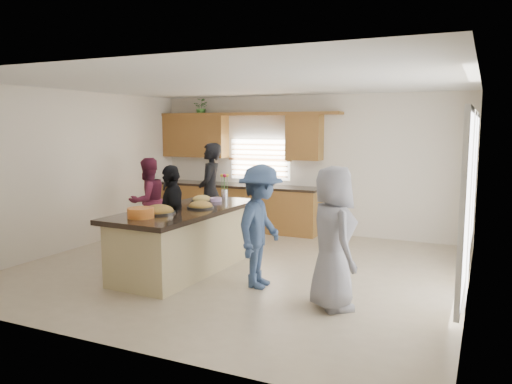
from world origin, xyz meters
The scene contains 18 objects.
floor centered at (0.00, 0.00, 0.00)m, with size 6.50×6.50×0.00m, color #C2AF90.
room_shell centered at (0.00, 0.00, 1.90)m, with size 6.52×6.02×2.81m.
back_cabinetry centered at (-1.47, 2.73, 0.91)m, with size 4.08×0.66×2.46m.
right_wall_glazing centered at (3.22, -0.13, 1.34)m, with size 0.06×4.00×2.25m.
island centered at (-0.69, -0.41, 0.45)m, with size 1.24×2.74×0.95m.
platter_front centered at (-0.80, -0.94, 0.98)m, with size 0.47×0.47×0.19m.
platter_mid centered at (-0.50, -0.29, 0.98)m, with size 0.41×0.41×0.16m.
platter_back centered at (-0.84, 0.32, 0.98)m, with size 0.35×0.35×0.14m.
salad_bowl centered at (-0.81, -1.33, 1.03)m, with size 0.36×0.36×0.14m.
clear_cup centered at (-0.35, -1.31, 0.99)m, with size 0.07×0.07×0.09m, color white.
plate_stack centered at (-0.65, 0.41, 0.98)m, with size 0.22×0.22×0.05m, color #B994D8.
flower_vase centered at (-0.65, 0.75, 1.18)m, with size 0.14×0.14×0.42m.
potted_plant centered at (-2.33, 2.82, 2.58)m, with size 0.33×0.28×0.36m, color #3A7B31.
woman_left_back centered at (-1.38, 1.52, 0.93)m, with size 0.68×0.45×1.86m, color black.
woman_left_mid centered at (-2.29, 0.78, 0.80)m, with size 0.78×0.61×1.60m, color #5D1B32.
woman_left_front centered at (-0.90, -0.47, 0.80)m, with size 0.94×0.39×1.60m, color black.
woman_right_back centered at (0.66, -0.66, 0.84)m, with size 1.08×0.62×1.67m, color navy.
woman_right_front centered at (1.77, -1.04, 0.86)m, with size 0.84×0.55×1.72m, color gray.
Camera 1 is at (3.38, -6.68, 2.18)m, focal length 35.00 mm.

